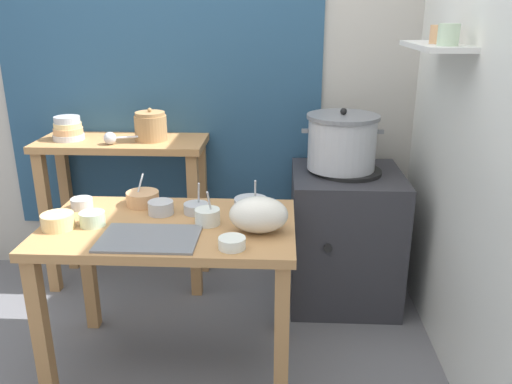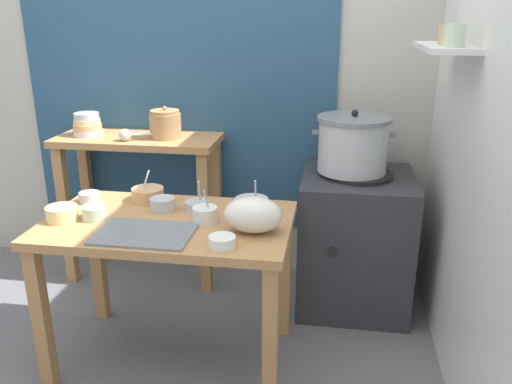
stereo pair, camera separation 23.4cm
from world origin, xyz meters
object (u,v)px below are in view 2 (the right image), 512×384
object	(u,v)px
prep_table	(169,243)
ladle	(127,135)
back_shelf_table	(140,173)
steamer_pot	(353,144)
stove_block	(354,240)
prep_bowl_1	(197,205)
prep_bowl_7	(222,241)
prep_bowl_5	(90,197)
prep_bowl_6	(62,213)
plastic_bag	(253,215)
prep_bowl_4	(95,212)
clay_pot	(165,124)
bowl_stack_enamel	(87,125)
prep_bowl_3	(252,204)
serving_tray	(145,234)
prep_bowl_2	(205,214)
prep_bowl_8	(163,204)
prep_bowl_0	(148,194)

from	to	relation	value
prep_table	ladle	world-z (taller)	ladle
back_shelf_table	steamer_pot	size ratio (longest dim) A/B	2.19
back_shelf_table	stove_block	xyz separation A→B (m)	(1.28, -0.13, -0.30)
prep_bowl_1	prep_bowl_7	bearing A→B (deg)	-61.47
prep_bowl_5	prep_bowl_6	xyz separation A→B (m)	(-0.01, -0.24, 0.01)
ladle	plastic_bag	size ratio (longest dim) A/B	1.04
prep_bowl_4	back_shelf_table	bearing A→B (deg)	97.42
clay_pot	bowl_stack_enamel	xyz separation A→B (m)	(-0.48, -0.01, -0.02)
ladle	prep_bowl_3	xyz separation A→B (m)	(0.80, -0.51, -0.18)
plastic_bag	prep_bowl_3	bearing A→B (deg)	100.91
prep_bowl_3	prep_bowl_4	xyz separation A→B (m)	(-0.67, -0.20, 0.00)
serving_tray	steamer_pot	bearing A→B (deg)	44.80
prep_table	steamer_pot	size ratio (longest dim) A/B	2.51
prep_bowl_3	prep_bowl_5	distance (m)	0.80
prep_bowl_2	prep_bowl_8	distance (m)	0.25
serving_tray	plastic_bag	size ratio (longest dim) A/B	1.62
clay_pot	plastic_bag	distance (m)	1.10
steamer_pot	serving_tray	world-z (taller)	steamer_pot
prep_table	back_shelf_table	bearing A→B (deg)	118.59
stove_block	prep_bowl_2	size ratio (longest dim) A/B	4.77
prep_bowl_1	prep_bowl_6	world-z (taller)	prep_bowl_1
prep_table	prep_bowl_1	bearing A→B (deg)	52.73
prep_bowl_1	back_shelf_table	bearing A→B (deg)	128.83
stove_block	prep_bowl_5	bearing A→B (deg)	-159.15
prep_bowl_8	bowl_stack_enamel	bearing A→B (deg)	135.18
prep_bowl_5	prep_bowl_7	xyz separation A→B (m)	(0.75, -0.40, -0.00)
stove_block	prep_bowl_7	distance (m)	1.11
prep_bowl_0	stove_block	bearing A→B (deg)	23.17
back_shelf_table	prep_bowl_5	distance (m)	0.63
serving_tray	ladle	bearing A→B (deg)	115.38
clay_pot	prep_bowl_0	distance (m)	0.62
prep_bowl_2	prep_bowl_3	world-z (taller)	prep_bowl_2
prep_table	prep_bowl_1	distance (m)	0.21
stove_block	clay_pot	xyz separation A→B (m)	(-1.11, 0.13, 0.60)
bowl_stack_enamel	prep_bowl_0	bearing A→B (deg)	-44.84
prep_bowl_6	plastic_bag	bearing A→B (deg)	0.38
prep_table	prep_bowl_0	xyz separation A→B (m)	(-0.17, 0.22, 0.15)
ladle	prep_bowl_5	world-z (taller)	ladle
prep_bowl_8	steamer_pot	bearing A→B (deg)	33.13
stove_block	bowl_stack_enamel	distance (m)	1.69
prep_bowl_3	prep_bowl_5	bearing A→B (deg)	-179.70
prep_table	prep_bowl_7	xyz separation A→B (m)	(0.30, -0.24, 0.14)
clay_pot	ladle	world-z (taller)	clay_pot
bowl_stack_enamel	prep_bowl_5	world-z (taller)	bowl_stack_enamel
clay_pot	prep_bowl_4	xyz separation A→B (m)	(-0.07, -0.83, -0.23)
ladle	serving_tray	xyz separation A→B (m)	(0.40, -0.85, -0.21)
prep_bowl_7	clay_pot	bearing A→B (deg)	118.40
ladle	prep_bowl_3	bearing A→B (deg)	-32.65
bowl_stack_enamel	stove_block	bearing A→B (deg)	-4.28
steamer_pot	prep_bowl_7	world-z (taller)	steamer_pot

